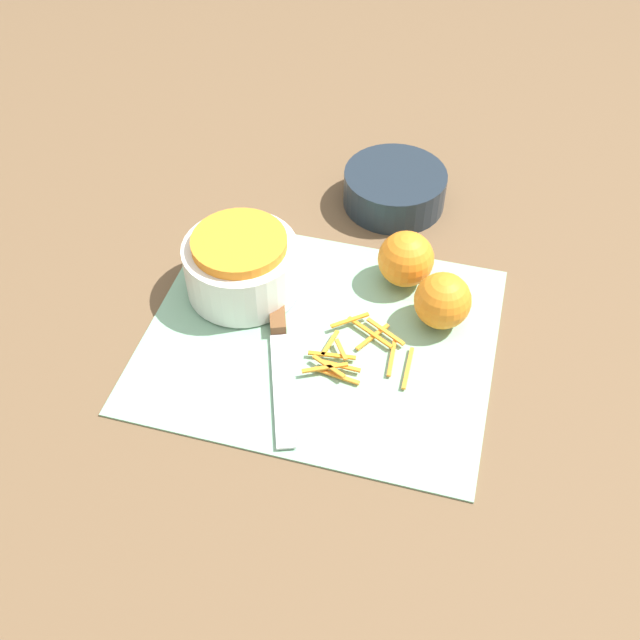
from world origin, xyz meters
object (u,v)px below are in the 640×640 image
object	(u,v)px
bowl_dark	(395,188)
orange_left	(406,259)
bowl_speckled	(241,264)
knife	(278,321)
orange_right	(443,301)

from	to	relation	value
bowl_dark	orange_left	bearing A→B (deg)	-74.19
bowl_speckled	knife	xyz separation A→B (m)	(0.06, -0.05, -0.04)
bowl_speckled	orange_right	world-z (taller)	bowl_speckled
bowl_dark	knife	distance (m)	0.30
knife	orange_left	world-z (taller)	orange_left
bowl_speckled	orange_right	xyz separation A→B (m)	(0.26, 0.01, -0.01)
knife	orange_right	xyz separation A→B (m)	(0.20, 0.06, 0.03)
orange_left	orange_right	size ratio (longest dim) A/B	1.03
knife	orange_right	world-z (taller)	orange_right
orange_left	bowl_dark	bearing A→B (deg)	105.81
bowl_speckled	bowl_dark	size ratio (longest dim) A/B	0.99
bowl_speckled	bowl_dark	bearing A→B (deg)	55.94
bowl_dark	orange_right	bearing A→B (deg)	-65.12
knife	orange_left	bearing A→B (deg)	111.18
bowl_speckled	orange_right	bearing A→B (deg)	1.76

